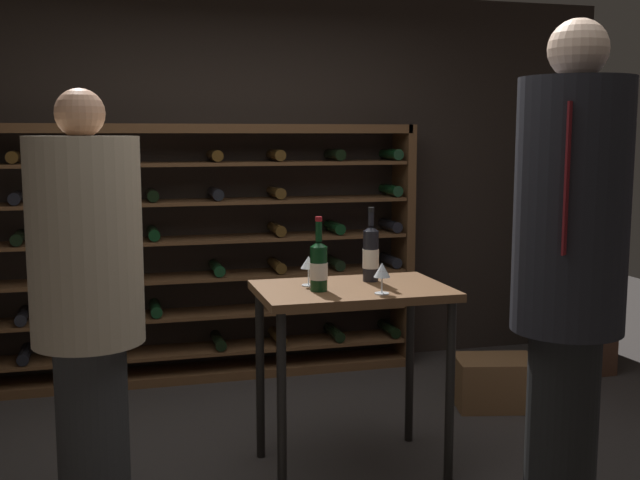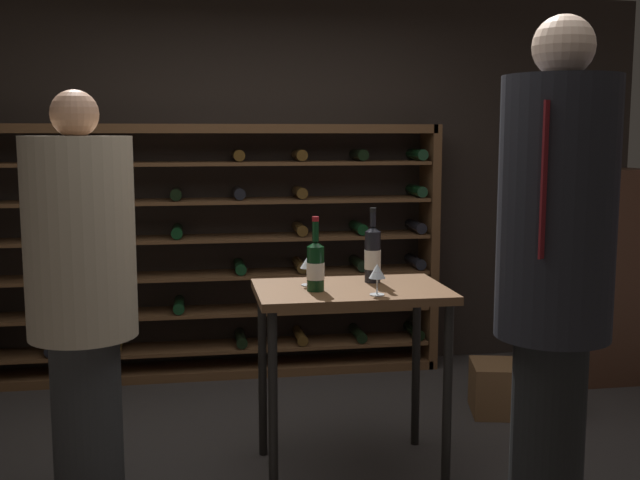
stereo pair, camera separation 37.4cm
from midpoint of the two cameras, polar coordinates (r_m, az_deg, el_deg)
back_wall at (r=5.46m, az=-2.55°, el=4.25°), size 5.59×0.10×2.63m
wine_rack at (r=5.27m, az=-6.23°, el=-0.94°), size 3.18×0.32×1.72m
tasting_table at (r=3.75m, az=5.17°, el=-5.46°), size 0.92×0.61×0.92m
person_guest_khaki at (r=3.40m, az=-14.23°, el=-3.33°), size 0.46×0.46×1.84m
person_host_in_suit at (r=3.06m, az=20.34°, el=-2.01°), size 0.43×0.43×2.08m
wine_crate at (r=4.86m, az=16.24°, el=-10.52°), size 0.55×0.44×0.30m
display_cabinet at (r=5.57m, az=22.48°, el=-2.49°), size 0.44×0.36×1.43m
wine_bottle_amber_reserve at (r=3.84m, az=6.71°, el=-1.07°), size 0.08×0.08×0.37m
wine_bottle_red_label at (r=3.61m, az=2.64°, el=-1.90°), size 0.08×0.08×0.35m
wine_glass_stemmed_left at (r=3.74m, az=1.98°, el=-1.78°), size 0.08×0.08×0.15m
wine_glass_stemmed_center at (r=3.54m, az=7.29°, el=-2.43°), size 0.08×0.08×0.15m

